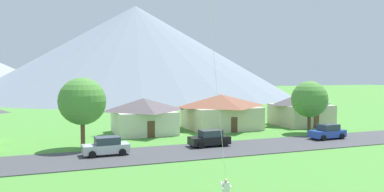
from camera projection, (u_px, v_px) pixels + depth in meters
The scene contains 10 objects.
road_strip at pixel (181, 152), 36.86m from camera, with size 160.00×7.44×0.08m, color #424247.
mountain_east_ridge at pixel (136, 51), 133.95m from camera, with size 107.86×107.86×31.18m, color gray.
house_left_center at pixel (301, 109), 56.52m from camera, with size 7.78×7.49×4.75m.
house_right_center at pixel (221, 111), 53.05m from camera, with size 9.91×8.59×4.74m.
house_rightmost at pixel (144, 115), 48.76m from camera, with size 7.81×7.83×4.49m.
tree_near_left at pixel (82, 101), 38.55m from camera, with size 4.78×4.78×7.21m.
tree_center at pixel (309, 99), 48.64m from camera, with size 4.59×4.59×6.66m.
parked_car_blue_west_end at pixel (327, 132), 44.30m from camera, with size 4.27×2.22×1.68m.
parked_car_silver_mid_west at pixel (106, 146), 35.44m from camera, with size 4.25×2.17×1.68m.
parked_car_black_mid_east at pixel (210, 139), 39.78m from camera, with size 4.24×2.16×1.68m.
Camera 1 is at (-11.97, -6.81, 7.57)m, focal length 35.91 mm.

